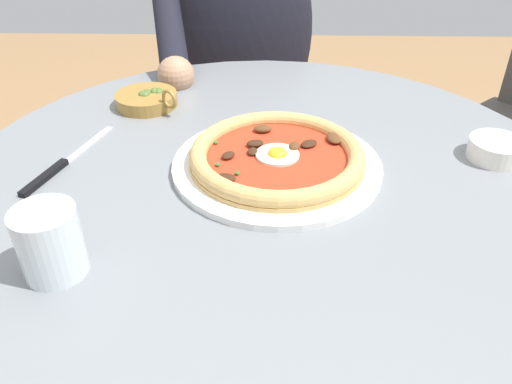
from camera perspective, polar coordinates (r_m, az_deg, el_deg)
dining_table at (r=0.83m, az=1.30°, el=-8.62°), size 0.88×0.88×0.74m
pizza_on_plate at (r=0.71m, az=2.70°, el=3.78°), size 0.29×0.29×0.03m
water_glass at (r=0.57m, az=-21.50°, el=-5.68°), size 0.07×0.07×0.08m
steak_knife at (r=0.77m, az=-21.01°, el=2.53°), size 0.20×0.07×0.01m
ramekin_capers at (r=0.82m, az=25.55°, el=4.38°), size 0.08×0.08×0.03m
olive_pan at (r=0.92m, az=-11.78°, el=10.12°), size 0.11×0.12×0.05m
diner_person at (r=1.37m, az=-2.06°, el=9.22°), size 0.52×0.40×1.20m
cafe_chair_diner at (r=1.50m, az=-2.41°, el=11.49°), size 0.46×0.46×0.90m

